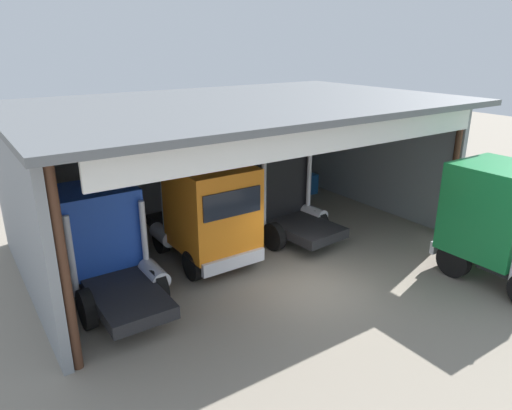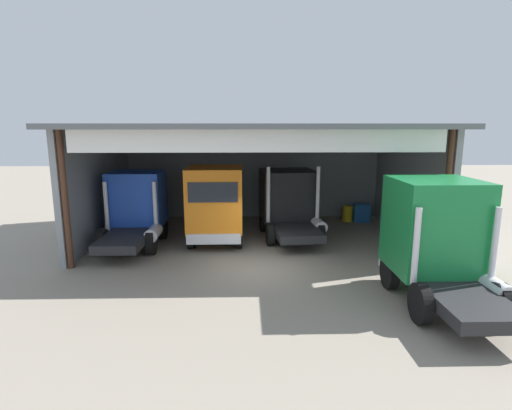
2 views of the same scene
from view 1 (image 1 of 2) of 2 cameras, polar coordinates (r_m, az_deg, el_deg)
The scene contains 8 objects.
ground_plane at distance 15.16m, azimuth 6.76°, elevation -9.82°, with size 80.00×80.00×0.00m, color gray.
workshop_shed at distance 17.90m, azimuth -3.90°, elevation 7.81°, with size 15.42×9.99×5.42m.
truck_blue_right_bay at distance 14.77m, azimuth -18.27°, elevation -4.26°, with size 2.52×5.01×3.28m.
truck_orange_center_left_bay at distance 15.91m, azimuth -5.93°, elevation -0.91°, with size 2.60×5.28×3.57m.
truck_black_center_bay at distance 18.77m, azimuth 1.62°, elevation 1.87°, with size 3.00×5.32×3.52m.
truck_green_center_right_bay at distance 16.78m, azimuth 27.90°, elevation -1.71°, with size 2.64×5.06×3.73m.
oil_drum at distance 23.44m, azimuth 4.79°, elevation 2.17°, with size 0.58×0.58×0.87m, color gold.
tool_cart at distance 23.81m, azimuth 6.34°, elevation 2.55°, with size 0.90×0.60×1.00m, color #1E59A5.
Camera 1 is at (-8.83, -9.87, 7.38)m, focal length 32.73 mm.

